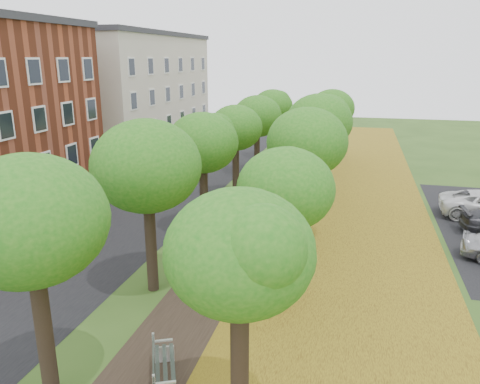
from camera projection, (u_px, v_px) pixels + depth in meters
The scene contains 7 objects.
street_asphalt at pixel (134, 206), 26.86m from camera, with size 8.00×70.00×0.01m, color black.
footpath at pixel (261, 216), 25.10m from camera, with size 3.20×70.00×0.01m, color black.
leaf_verge at pixel (357, 224), 23.92m from camera, with size 7.50×70.00×0.01m, color olive.
tree_row_west at pixel (221, 134), 24.40m from camera, with size 3.40×33.40×5.86m.
tree_row_east at pixel (313, 138), 23.27m from camera, with size 3.40×33.40×5.86m.
building_cream at pixel (125, 90), 44.41m from camera, with size 10.30×20.30×10.40m.
bench at pixel (163, 367), 12.15m from camera, with size 1.32×2.01×0.92m.
Camera 1 is at (4.70, -8.30, 8.25)m, focal length 35.00 mm.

